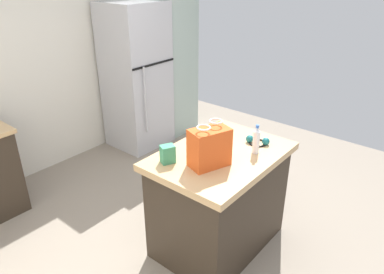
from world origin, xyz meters
TOP-DOWN VIEW (x-y plane):
  - ground at (0.00, 0.00)m, footprint 5.84×5.84m
  - back_wall at (-0.01, 2.25)m, footprint 4.87×0.13m
  - kitchen_island at (0.09, -0.19)m, footprint 1.14×0.81m
  - refrigerator at (1.06, 1.85)m, footprint 0.72×0.70m
  - tall_cabinet at (1.70, 1.85)m, footprint 0.53×0.62m
  - shopping_bag at (-0.13, -0.24)m, footprint 0.33×0.26m
  - small_box at (-0.29, 0.03)m, footprint 0.13×0.12m
  - bottle at (0.26, -0.40)m, footprint 0.05×0.05m
  - ear_defenders at (0.42, -0.33)m, footprint 0.19×0.19m

SIDE VIEW (x-z plane):
  - ground at x=0.00m, z-range 0.00..0.00m
  - kitchen_island at x=0.09m, z-range 0.01..0.92m
  - ear_defenders at x=0.42m, z-range 0.90..0.97m
  - refrigerator at x=1.06m, z-range 0.00..1.88m
  - small_box at x=-0.29m, z-range 0.91..1.05m
  - bottle at x=0.26m, z-range 0.90..1.14m
  - shopping_bag at x=-0.13m, z-range 0.89..1.23m
  - tall_cabinet at x=1.70m, z-range 0.00..2.16m
  - back_wall at x=-0.01m, z-range 0.00..2.75m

